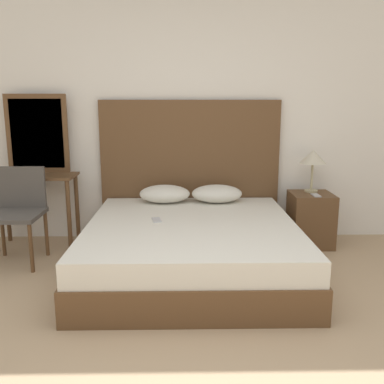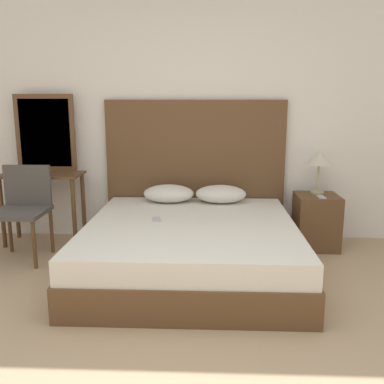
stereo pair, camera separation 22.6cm
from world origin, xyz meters
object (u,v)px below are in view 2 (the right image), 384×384
object	(u,v)px
phone_on_bed	(157,219)
vanity_desk	(43,189)
phone_on_nightstand	(321,197)
nightstand	(316,221)
bed	(192,248)
chair	(23,205)
table_lamp	(319,159)

from	to	relation	value
phone_on_bed	vanity_desk	distance (m)	1.46
phone_on_nightstand	vanity_desk	bearing A→B (deg)	177.28
nightstand	bed	bearing A→B (deg)	-150.19
bed	chair	xyz separation A→B (m)	(-1.63, 0.33, 0.29)
table_lamp	vanity_desk	bearing A→B (deg)	-178.82
bed	phone_on_bed	xyz separation A→B (m)	(-0.31, 0.07, 0.24)
phone_on_nightstand	chair	world-z (taller)	chair
chair	phone_on_bed	bearing A→B (deg)	-10.90
bed	phone_on_nightstand	bearing A→B (deg)	25.82
phone_on_bed	vanity_desk	size ratio (longest dim) A/B	0.19
phone_on_bed	chair	xyz separation A→B (m)	(-1.32, 0.25, 0.06)
bed	phone_on_bed	distance (m)	0.40
bed	table_lamp	bearing A→B (deg)	32.39
bed	phone_on_bed	bearing A→B (deg)	167.26
nightstand	vanity_desk	bearing A→B (deg)	179.44
phone_on_nightstand	chair	xyz separation A→B (m)	(-2.90, -0.29, -0.04)
bed	table_lamp	world-z (taller)	table_lamp
nightstand	chair	size ratio (longest dim) A/B	0.63
phone_on_bed	phone_on_nightstand	distance (m)	1.67
bed	nightstand	distance (m)	1.45
table_lamp	phone_on_nightstand	distance (m)	0.40
chair	table_lamp	bearing A→B (deg)	9.41
chair	vanity_desk	bearing A→B (deg)	85.47
table_lamp	phone_on_bed	bearing A→B (deg)	-155.12
table_lamp	bed	bearing A→B (deg)	-147.61
bed	nightstand	bearing A→B (deg)	29.81
bed	chair	world-z (taller)	chair
phone_on_nightstand	phone_on_bed	bearing A→B (deg)	-161.10
phone_on_bed	table_lamp	distance (m)	1.80
nightstand	table_lamp	distance (m)	0.64
phone_on_bed	vanity_desk	xyz separation A→B (m)	(-1.29, 0.68, 0.13)
bed	phone_on_nightstand	xyz separation A→B (m)	(1.26, 0.61, 0.33)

